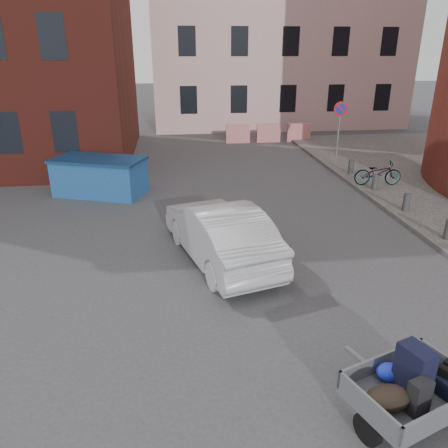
{
  "coord_description": "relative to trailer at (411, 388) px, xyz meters",
  "views": [
    {
      "loc": [
        -1.21,
        -8.61,
        4.84
      ],
      "look_at": [
        -0.07,
        0.58,
        1.1
      ],
      "focal_mm": 35.0,
      "sensor_mm": 36.0,
      "label": 1
    }
  ],
  "objects": [
    {
      "name": "bollards",
      "position": [
        4.15,
        7.75,
        -0.21
      ],
      "size": [
        0.22,
        9.02,
        0.55
      ],
      "color": "#3A3A3D",
      "rests_on": "sidewalk"
    },
    {
      "name": "ground",
      "position": [
        -1.85,
        4.35,
        -0.61
      ],
      "size": [
        120.0,
        120.0,
        0.0
      ],
      "primitive_type": "plane",
      "color": "#38383A",
      "rests_on": "ground"
    },
    {
      "name": "barriers",
      "position": [
        2.35,
        19.35,
        -0.11
      ],
      "size": [
        4.7,
        0.18,
        1.0
      ],
      "color": "red",
      "rests_on": "ground"
    },
    {
      "name": "building_pink",
      "position": [
        4.15,
        26.35,
        6.39
      ],
      "size": [
        16.0,
        8.0,
        14.0
      ],
      "primitive_type": "cube",
      "color": "#D4A3A4",
      "rests_on": "ground"
    },
    {
      "name": "trailer",
      "position": [
        0.0,
        0.0,
        0.0
      ],
      "size": [
        1.88,
        1.98,
        1.2
      ],
      "rotation": [
        0.0,
        0.0,
        0.35
      ],
      "color": "black",
      "rests_on": "ground"
    },
    {
      "name": "silver_car",
      "position": [
        -1.96,
        5.35,
        0.12
      ],
      "size": [
        2.65,
        4.65,
        1.45
      ],
      "primitive_type": "imported",
      "rotation": [
        0.0,
        0.0,
        3.41
      ],
      "color": "#B8BAC0",
      "rests_on": "ground"
    },
    {
      "name": "dumpster",
      "position": [
        -5.56,
        11.01,
        0.05
      ],
      "size": [
        3.47,
        2.6,
        1.3
      ],
      "rotation": [
        0.0,
        0.0,
        -0.36
      ],
      "color": "#1F5297",
      "rests_on": "ground"
    },
    {
      "name": "no_parking_sign",
      "position": [
        4.15,
        13.84,
        1.41
      ],
      "size": [
        0.6,
        0.09,
        2.65
      ],
      "color": "gray",
      "rests_on": "sidewalk"
    },
    {
      "name": "bicycle",
      "position": [
        4.5,
        10.53,
        -0.04
      ],
      "size": [
        1.77,
        0.77,
        0.9
      ],
      "primitive_type": "imported",
      "rotation": [
        0.0,
        0.0,
        1.47
      ],
      "color": "black",
      "rests_on": "sidewalk"
    }
  ]
}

